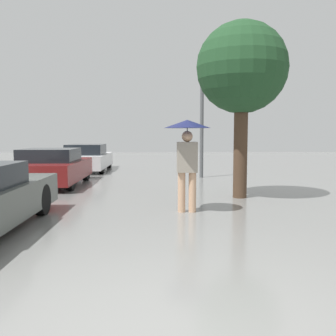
% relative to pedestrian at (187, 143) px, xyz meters
% --- Properties ---
extents(ground_plane, '(60.00, 60.00, 0.00)m').
position_rel_pedestrian_xyz_m(ground_plane, '(-0.57, -4.81, -1.46)').
color(ground_plane, slate).
extents(pedestrian, '(0.96, 0.96, 1.93)m').
position_rel_pedestrian_xyz_m(pedestrian, '(0.00, 0.00, 0.00)').
color(pedestrian, tan).
rests_on(pedestrian, ground_plane).
extents(parked_car_middle, '(1.90, 3.81, 1.18)m').
position_rel_pedestrian_xyz_m(parked_car_middle, '(-4.00, 4.24, -0.89)').
color(parked_car_middle, maroon).
rests_on(parked_car_middle, ground_plane).
extents(parked_car_farthest, '(1.80, 4.06, 1.18)m').
position_rel_pedestrian_xyz_m(parked_car_farthest, '(-3.77, 8.98, -0.91)').
color(parked_car_farthest, silver).
rests_on(parked_car_farthest, ground_plane).
extents(tree, '(2.29, 2.29, 4.45)m').
position_rel_pedestrian_xyz_m(tree, '(1.51, 1.76, 1.79)').
color(tree, '#473323').
rests_on(tree, ground_plane).
extents(street_lamp, '(0.37, 0.37, 4.24)m').
position_rel_pedestrian_xyz_m(street_lamp, '(1.03, 6.21, 1.37)').
color(street_lamp, '#515456').
rests_on(street_lamp, ground_plane).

